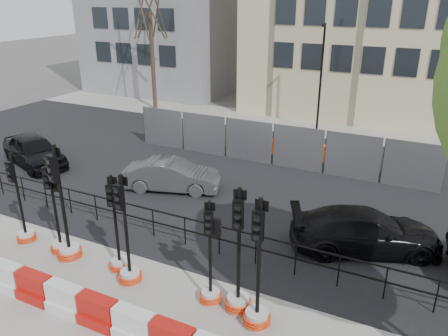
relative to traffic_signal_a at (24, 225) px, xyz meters
The scene contains 20 objects.
ground 4.78m from the traffic_signal_a, 11.12° to the left, with size 120.00×120.00×0.00m, color #51514C.
sidewalk_near 5.13m from the traffic_signal_a, 24.16° to the right, with size 40.00×6.00×0.02m, color gray.
road 9.20m from the traffic_signal_a, 59.57° to the left, with size 40.00×14.00×0.03m, color black.
sidewalk_far 17.55m from the traffic_signal_a, 74.63° to the left, with size 40.00×4.00×0.02m, color gray.
kerb_railing 5.11m from the traffic_signal_a, 24.45° to the left, with size 18.00×0.04×1.00m.
heras_fencing 11.67m from the traffic_signal_a, 66.59° to the left, with size 14.33×1.72×2.00m.
lamp_post_far 16.91m from the traffic_signal_a, 72.05° to the left, with size 0.12×0.56×6.00m.
tree_bare_far 18.60m from the traffic_signal_a, 111.15° to the left, with size 2.00×2.00×9.00m.
barrier_row 5.02m from the traffic_signal_a, 22.08° to the right, with size 13.60×0.50×0.80m.
traffic_signal_a is the anchor object (origin of this frame).
traffic_signal_b 1.47m from the traffic_signal_a, ahead, with size 0.61×0.61×3.11m.
traffic_signal_c 1.96m from the traffic_signal_a, ahead, with size 0.72×0.72×3.64m.
traffic_signal_d 3.68m from the traffic_signal_a, ahead, with size 0.59×0.59×2.99m.
traffic_signal_e 4.30m from the traffic_signal_a, ahead, with size 0.64×0.64×3.26m.
traffic_signal_f 6.67m from the traffic_signal_a, ahead, with size 0.58×0.58×2.92m.
traffic_signal_g 7.42m from the traffic_signal_a, ahead, with size 0.67×0.67×3.40m.
traffic_signal_h 8.06m from the traffic_signal_a, ahead, with size 0.67×0.67×3.41m.
car_a 7.24m from the traffic_signal_a, 135.83° to the left, with size 4.50×3.00×1.42m, color black.
car_b 5.88m from the traffic_signal_a, 70.19° to the left, with size 4.08×2.45×1.27m, color #434347.
car_c 10.68m from the traffic_signal_a, 24.01° to the left, with size 4.93×3.48×1.33m, color black.
Camera 1 is at (6.39, -8.98, 7.43)m, focal length 35.00 mm.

